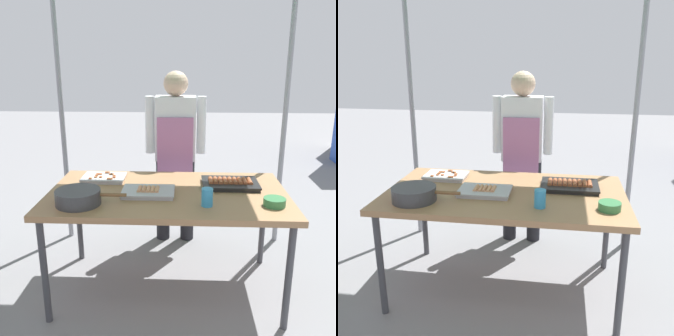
% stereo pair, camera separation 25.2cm
% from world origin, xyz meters
% --- Properties ---
extents(ground_plane, '(18.00, 18.00, 0.00)m').
position_xyz_m(ground_plane, '(0.00, 0.00, 0.00)').
color(ground_plane, slate).
extents(stall_table, '(1.60, 0.90, 0.75)m').
position_xyz_m(stall_table, '(0.00, 0.00, 0.70)').
color(stall_table, '#9E724C').
rests_on(stall_table, ground).
extents(tray_grilled_sausages, '(0.35, 0.24, 0.05)m').
position_xyz_m(tray_grilled_sausages, '(-0.13, -0.06, 0.77)').
color(tray_grilled_sausages, '#ADADB2').
rests_on(tray_grilled_sausages, stall_table).
extents(tray_meat_skewers, '(0.31, 0.22, 0.04)m').
position_xyz_m(tray_meat_skewers, '(-0.48, 0.22, 0.77)').
color(tray_meat_skewers, silver).
rests_on(tray_meat_skewers, stall_table).
extents(tray_pork_links, '(0.39, 0.28, 0.05)m').
position_xyz_m(tray_pork_links, '(0.43, 0.13, 0.77)').
color(tray_pork_links, black).
rests_on(tray_pork_links, stall_table).
extents(cooking_wok, '(0.44, 0.28, 0.09)m').
position_xyz_m(cooking_wok, '(-0.54, -0.25, 0.80)').
color(cooking_wok, '#38383A').
rests_on(cooking_wok, stall_table).
extents(condiment_bowl, '(0.13, 0.13, 0.05)m').
position_xyz_m(condiment_bowl, '(0.66, -0.22, 0.77)').
color(condiment_bowl, '#33723F').
rests_on(condiment_bowl, stall_table).
extents(drink_cup_near_edge, '(0.07, 0.07, 0.11)m').
position_xyz_m(drink_cup_near_edge, '(0.25, -0.24, 0.81)').
color(drink_cup_near_edge, '#338CBF').
rests_on(drink_cup_near_edge, stall_table).
extents(vendor_woman, '(0.52, 0.22, 1.51)m').
position_xyz_m(vendor_woman, '(0.03, 0.79, 0.89)').
color(vendor_woman, black).
rests_on(vendor_woman, ground).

